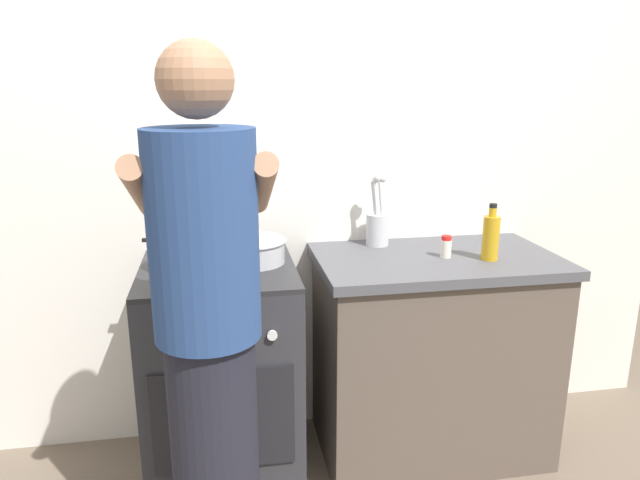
{
  "coord_description": "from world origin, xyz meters",
  "views": [
    {
      "loc": [
        -0.33,
        -2.02,
        1.59
      ],
      "look_at": [
        0.05,
        0.12,
        1.0
      ],
      "focal_mm": 32.31,
      "sensor_mm": 36.0,
      "label": 1
    }
  ],
  "objects_px": {
    "stove_range": "(223,373)",
    "mixing_bowl": "(252,250)",
    "pot": "(179,254)",
    "oil_bottle": "(491,237)",
    "person": "(210,347)",
    "spice_bottle": "(446,247)",
    "utensil_crock": "(378,225)"
  },
  "relations": [
    {
      "from": "oil_bottle",
      "to": "person",
      "type": "relative_size",
      "value": 0.14
    },
    {
      "from": "oil_bottle",
      "to": "person",
      "type": "bearing_deg",
      "value": -154.3
    },
    {
      "from": "person",
      "to": "spice_bottle",
      "type": "bearing_deg",
      "value": 32.1
    },
    {
      "from": "person",
      "to": "stove_range",
      "type": "bearing_deg",
      "value": 87.49
    },
    {
      "from": "stove_range",
      "to": "mixing_bowl",
      "type": "height_order",
      "value": "mixing_bowl"
    },
    {
      "from": "mixing_bowl",
      "to": "utensil_crock",
      "type": "distance_m",
      "value": 0.58
    },
    {
      "from": "pot",
      "to": "person",
      "type": "relative_size",
      "value": 0.15
    },
    {
      "from": "spice_bottle",
      "to": "oil_bottle",
      "type": "bearing_deg",
      "value": -20.51
    },
    {
      "from": "mixing_bowl",
      "to": "oil_bottle",
      "type": "xyz_separation_m",
      "value": [
        0.95,
        -0.13,
        0.04
      ]
    },
    {
      "from": "mixing_bowl",
      "to": "oil_bottle",
      "type": "bearing_deg",
      "value": -7.88
    },
    {
      "from": "utensil_crock",
      "to": "spice_bottle",
      "type": "xyz_separation_m",
      "value": [
        0.23,
        -0.23,
        -0.05
      ]
    },
    {
      "from": "pot",
      "to": "oil_bottle",
      "type": "xyz_separation_m",
      "value": [
        1.23,
        -0.07,
        0.03
      ]
    },
    {
      "from": "stove_range",
      "to": "spice_bottle",
      "type": "distance_m",
      "value": 1.05
    },
    {
      "from": "pot",
      "to": "mixing_bowl",
      "type": "bearing_deg",
      "value": 11.49
    },
    {
      "from": "stove_range",
      "to": "mixing_bowl",
      "type": "xyz_separation_m",
      "value": [
        0.14,
        0.05,
        0.5
      ]
    },
    {
      "from": "utensil_crock",
      "to": "person",
      "type": "bearing_deg",
      "value": -131.26
    },
    {
      "from": "stove_range",
      "to": "spice_bottle",
      "type": "bearing_deg",
      "value": -1.41
    },
    {
      "from": "spice_bottle",
      "to": "mixing_bowl",
      "type": "bearing_deg",
      "value": 174.87
    },
    {
      "from": "mixing_bowl",
      "to": "person",
      "type": "height_order",
      "value": "person"
    },
    {
      "from": "oil_bottle",
      "to": "spice_bottle",
      "type": "bearing_deg",
      "value": 159.49
    },
    {
      "from": "person",
      "to": "oil_bottle",
      "type": "bearing_deg",
      "value": 25.7
    },
    {
      "from": "pot",
      "to": "utensil_crock",
      "type": "xyz_separation_m",
      "value": [
        0.84,
        0.22,
        0.02
      ]
    },
    {
      "from": "utensil_crock",
      "to": "person",
      "type": "height_order",
      "value": "person"
    },
    {
      "from": "mixing_bowl",
      "to": "oil_bottle",
      "type": "relative_size",
      "value": 1.17
    },
    {
      "from": "spice_bottle",
      "to": "person",
      "type": "bearing_deg",
      "value": -147.9
    },
    {
      "from": "utensil_crock",
      "to": "spice_bottle",
      "type": "bearing_deg",
      "value": -45.44
    },
    {
      "from": "oil_bottle",
      "to": "utensil_crock",
      "type": "bearing_deg",
      "value": 143.22
    },
    {
      "from": "pot",
      "to": "utensil_crock",
      "type": "relative_size",
      "value": 0.83
    },
    {
      "from": "pot",
      "to": "spice_bottle",
      "type": "xyz_separation_m",
      "value": [
        1.07,
        -0.01,
        -0.02
      ]
    },
    {
      "from": "spice_bottle",
      "to": "pot",
      "type": "bearing_deg",
      "value": 179.27
    },
    {
      "from": "utensil_crock",
      "to": "mixing_bowl",
      "type": "bearing_deg",
      "value": -164.06
    },
    {
      "from": "stove_range",
      "to": "utensil_crock",
      "type": "relative_size",
      "value": 2.83
    }
  ]
}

